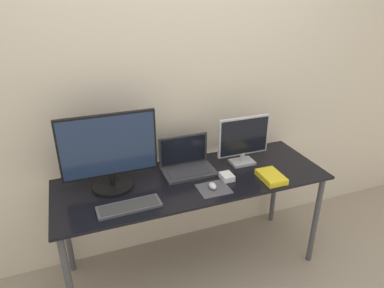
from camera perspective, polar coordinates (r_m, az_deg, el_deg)
wall_back at (r=2.46m, az=-3.00°, el=8.49°), size 7.00×0.05×2.50m
desk at (r=2.36m, az=0.18°, el=-7.44°), size 1.82×0.64×0.76m
monitor_left at (r=2.17m, az=-13.62°, el=-1.37°), size 0.60×0.26×0.50m
monitor_right at (r=2.46m, az=8.57°, el=0.75°), size 0.39×0.12×0.36m
laptop at (r=2.39m, az=-0.93°, el=-3.13°), size 0.36×0.23×0.24m
keyboard at (r=2.06m, az=-10.42°, el=-10.22°), size 0.38×0.14×0.02m
mousepad at (r=2.21m, az=3.64°, el=-7.48°), size 0.20×0.18×0.00m
mouse at (r=2.20m, az=3.44°, el=-6.97°), size 0.04×0.07×0.04m
book at (r=2.36m, az=13.06°, el=-5.34°), size 0.14×0.21×0.04m
power_brick at (r=2.31m, az=5.83°, el=-5.44°), size 0.08×0.10×0.04m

